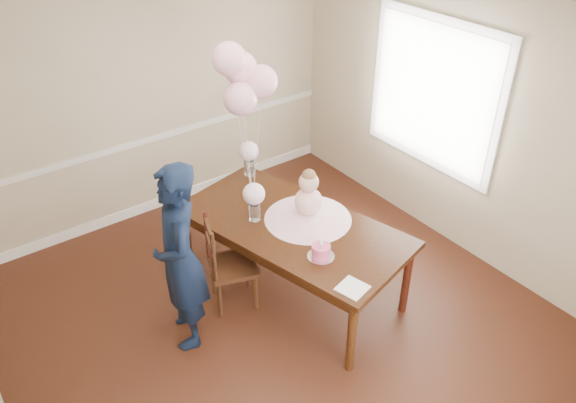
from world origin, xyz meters
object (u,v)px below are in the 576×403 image
(dining_chair_seat, at_px, (233,266))
(birthday_cake, at_px, (321,251))
(woman, at_px, (180,259))
(dining_table_top, at_px, (293,227))

(dining_chair_seat, bearing_deg, birthday_cake, -38.99)
(woman, bearing_deg, birthday_cake, 77.87)
(birthday_cake, bearing_deg, woman, 149.25)
(birthday_cake, relative_size, dining_chair_seat, 0.38)
(dining_table_top, bearing_deg, birthday_cake, -113.96)
(birthday_cake, height_order, dining_chair_seat, birthday_cake)
(dining_table_top, height_order, woman, woman)
(dining_table_top, relative_size, woman, 1.23)
(dining_table_top, height_order, dining_chair_seat, dining_table_top)
(woman, bearing_deg, dining_table_top, 104.43)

